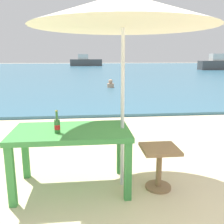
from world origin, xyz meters
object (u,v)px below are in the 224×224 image
at_px(beer_bottle_amber, 57,125).
at_px(patio_umbrella, 123,11).
at_px(picnic_table_green, 71,138).
at_px(boat_fishing_trawler, 220,64).
at_px(side_table_wood, 159,162).
at_px(boat_ferry, 86,62).
at_px(swimmer_person, 111,84).

height_order(beer_bottle_amber, patio_umbrella, patio_umbrella).
relative_size(picnic_table_green, boat_fishing_trawler, 0.28).
bearing_deg(side_table_wood, picnic_table_green, 173.20).
bearing_deg(boat_ferry, side_table_wood, -88.86).
relative_size(swimmer_person, boat_ferry, 0.08).
bearing_deg(beer_bottle_amber, boat_ferry, 89.34).
height_order(beer_bottle_amber, boat_fishing_trawler, boat_fishing_trawler).
height_order(beer_bottle_amber, swimmer_person, beer_bottle_amber).
relative_size(patio_umbrella, boat_ferry, 0.45).
bearing_deg(side_table_wood, beer_bottle_amber, 179.39).
relative_size(picnic_table_green, beer_bottle_amber, 5.28).
distance_m(boat_ferry, boat_fishing_trawler, 20.46).
xyz_separation_m(picnic_table_green, patio_umbrella, (0.62, 0.01, 1.47)).
relative_size(picnic_table_green, swimmer_person, 3.41).
bearing_deg(beer_bottle_amber, swimmer_person, 80.74).
height_order(picnic_table_green, side_table_wood, picnic_table_green).
bearing_deg(boat_ferry, swimmer_person, -87.74).
bearing_deg(swimmer_person, picnic_table_green, -98.50).
bearing_deg(beer_bottle_amber, side_table_wood, -0.61).
bearing_deg(patio_umbrella, picnic_table_green, -179.22).
xyz_separation_m(swimmer_person, boat_fishing_trawler, (14.27, 15.42, 0.50)).
bearing_deg(side_table_wood, boat_ferry, 91.14).
height_order(swimmer_person, boat_fishing_trawler, boat_fishing_trawler).
xyz_separation_m(picnic_table_green, boat_fishing_trawler, (15.71, 25.03, 0.08)).
bearing_deg(side_table_wood, swimmer_person, 87.82).
bearing_deg(boat_fishing_trawler, side_table_wood, -120.20).
xyz_separation_m(picnic_table_green, swimmer_person, (1.44, 9.62, -0.41)).
bearing_deg(boat_ferry, beer_bottle_amber, -90.66).
height_order(swimmer_person, boat_ferry, boat_ferry).
bearing_deg(swimmer_person, boat_ferry, 92.26).
xyz_separation_m(swimmer_person, boat_ferry, (-1.14, 28.87, 0.50)).
relative_size(beer_bottle_amber, boat_fishing_trawler, 0.05).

